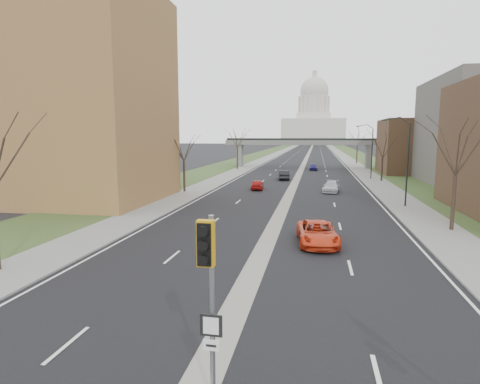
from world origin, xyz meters
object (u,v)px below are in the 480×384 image
(signal_pole_median, at_px, (209,279))
(car_left_near, at_px, (257,184))
(car_left_far, at_px, (284,175))
(car_right_far, at_px, (313,167))
(car_right_mid, at_px, (331,187))
(car_right_near, at_px, (318,233))

(signal_pole_median, bearing_deg, car_left_near, 98.02)
(signal_pole_median, xyz_separation_m, car_left_far, (-2.57, 55.02, -2.76))
(signal_pole_median, bearing_deg, car_right_far, 89.77)
(signal_pole_median, height_order, car_left_near, signal_pole_median)
(signal_pole_median, relative_size, car_right_far, 1.26)
(signal_pole_median, bearing_deg, car_left_far, 93.94)
(signal_pole_median, height_order, car_right_mid, signal_pole_median)
(car_right_mid, xyz_separation_m, car_right_far, (-2.50, 32.20, 0.01))
(car_left_far, distance_m, car_right_near, 38.63)
(car_left_far, xyz_separation_m, car_right_far, (4.49, 18.98, -0.08))
(car_right_mid, bearing_deg, signal_pole_median, -89.13)
(car_right_mid, bearing_deg, car_right_near, -87.01)
(car_right_near, bearing_deg, signal_pole_median, -105.53)
(car_left_far, relative_size, car_right_near, 0.87)
(car_left_far, height_order, car_right_near, car_left_far)
(car_left_near, height_order, car_right_mid, car_right_mid)
(signal_pole_median, height_order, car_left_far, signal_pole_median)
(car_right_near, bearing_deg, car_right_far, 84.43)
(car_left_near, distance_m, car_left_far, 12.80)
(car_right_mid, bearing_deg, car_left_far, 124.80)
(signal_pole_median, height_order, car_right_far, signal_pole_median)
(signal_pole_median, bearing_deg, car_right_near, 82.09)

